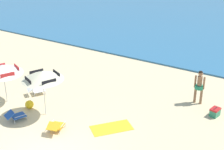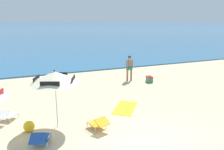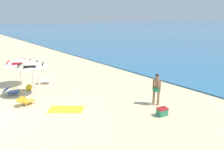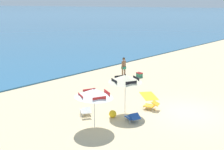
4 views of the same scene
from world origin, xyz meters
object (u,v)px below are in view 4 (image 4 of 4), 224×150
at_px(lounge_chair_facing_sea, 86,111).
at_px(beach_ball, 113,114).
at_px(beach_towel, 149,96).
at_px(person_standing_near_shore, 124,66).
at_px(lounge_chair_under_umbrella, 133,117).
at_px(cooler_box, 139,75).
at_px(beach_umbrella_striped_main, 125,79).
at_px(beach_umbrella_striped_second, 94,93).
at_px(lounge_chair_beside_umbrella, 151,105).

height_order(lounge_chair_facing_sea, beach_ball, lounge_chair_facing_sea).
bearing_deg(beach_towel, person_standing_near_shore, 60.81).
distance_m(lounge_chair_under_umbrella, cooler_box, 9.20).
bearing_deg(beach_ball, cooler_box, 27.85).
height_order(lounge_chair_under_umbrella, beach_towel, lounge_chair_under_umbrella).
bearing_deg(person_standing_near_shore, beach_umbrella_striped_main, -138.88).
relative_size(cooler_box, beach_ball, 1.32).
distance_m(beach_umbrella_striped_second, beach_ball, 2.17).
height_order(person_standing_near_shore, beach_towel, person_standing_near_shore).
distance_m(lounge_chair_facing_sea, beach_towel, 5.17).
distance_m(lounge_chair_beside_umbrella, beach_towel, 2.42).
height_order(lounge_chair_beside_umbrella, person_standing_near_shore, person_standing_near_shore).
bearing_deg(lounge_chair_under_umbrella, beach_umbrella_striped_second, 149.67).
relative_size(cooler_box, beach_towel, 0.31).
xyz_separation_m(beach_umbrella_striped_second, lounge_chair_under_umbrella, (1.78, -1.04, -1.52)).
relative_size(beach_umbrella_striped_main, lounge_chair_beside_umbrella, 2.29).
relative_size(lounge_chair_beside_umbrella, beach_ball, 2.40).
height_order(lounge_chair_facing_sea, person_standing_near_shore, person_standing_near_shore).
xyz_separation_m(beach_umbrella_striped_main, person_standing_near_shore, (5.66, 4.94, -0.99)).
height_order(beach_umbrella_striped_main, beach_ball, beach_umbrella_striped_main).
relative_size(beach_umbrella_striped_second, lounge_chair_facing_sea, 2.22).
bearing_deg(beach_umbrella_striped_second, beach_ball, 4.47).
bearing_deg(cooler_box, lounge_chair_beside_umbrella, -137.16).
height_order(beach_umbrella_striped_second, lounge_chair_under_umbrella, beach_umbrella_striped_second).
height_order(lounge_chair_beside_umbrella, cooler_box, lounge_chair_beside_umbrella).
relative_size(lounge_chair_beside_umbrella, person_standing_near_shore, 0.57).
bearing_deg(lounge_chair_facing_sea, lounge_chair_beside_umbrella, -33.15).
bearing_deg(cooler_box, lounge_chair_facing_sea, -161.72).
xyz_separation_m(beach_umbrella_striped_main, beach_umbrella_striped_second, (-2.53, -0.13, -0.21)).
bearing_deg(beach_umbrella_striped_second, person_standing_near_shore, 31.74).
height_order(cooler_box, beach_towel, cooler_box).
xyz_separation_m(lounge_chair_under_umbrella, beach_towel, (4.02, 1.82, -0.26)).
height_order(beach_umbrella_striped_main, lounge_chair_beside_umbrella, beach_umbrella_striped_main).
height_order(beach_ball, beach_towel, beach_ball).
xyz_separation_m(cooler_box, beach_ball, (-7.83, -4.14, 0.01)).
bearing_deg(beach_towel, lounge_chair_facing_sea, 173.15).
xyz_separation_m(person_standing_near_shore, cooler_box, (1.11, -0.82, -0.81)).
height_order(cooler_box, beach_ball, cooler_box).
height_order(person_standing_near_shore, cooler_box, person_standing_near_shore).
bearing_deg(lounge_chair_under_umbrella, beach_ball, 104.71).
relative_size(person_standing_near_shore, beach_towel, 0.97).
relative_size(beach_umbrella_striped_main, lounge_chair_facing_sea, 2.21).
bearing_deg(lounge_chair_facing_sea, beach_ball, -57.76).
bearing_deg(lounge_chair_facing_sea, beach_towel, -6.85).
xyz_separation_m(beach_umbrella_striped_main, beach_towel, (3.27, 0.66, -1.99)).
bearing_deg(lounge_chair_facing_sea, lounge_chair_under_umbrella, -65.48).
relative_size(lounge_chair_under_umbrella, beach_towel, 0.57).
bearing_deg(lounge_chair_beside_umbrella, lounge_chair_facing_sea, 146.85).
bearing_deg(lounge_chair_beside_umbrella, person_standing_near_shore, 53.68).
xyz_separation_m(lounge_chair_under_umbrella, lounge_chair_beside_umbrella, (2.15, 0.31, 0.00)).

